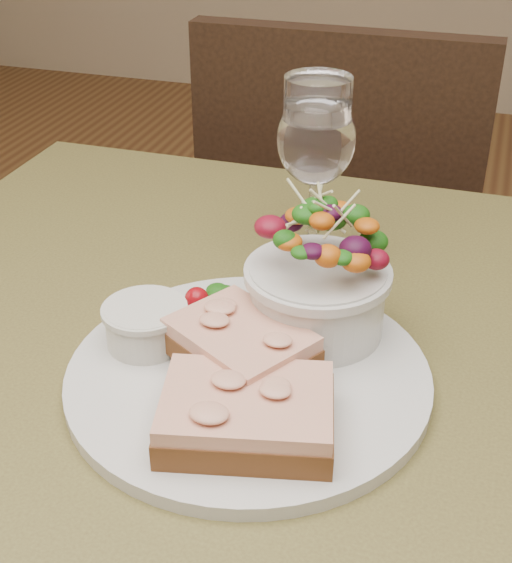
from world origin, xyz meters
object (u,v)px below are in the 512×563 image
(cafe_table, at_px, (238,444))
(sandwich_back, at_px, (240,344))
(wine_glass, at_px, (316,145))
(sandwich_front, at_px, (247,414))
(ramekin, at_px, (146,323))
(dinner_plate, at_px, (248,376))
(chair_far, at_px, (343,335))
(salad_bowl, at_px, (318,270))

(cafe_table, relative_size, sandwich_back, 5.99)
(cafe_table, xyz_separation_m, wine_glass, (0.02, 0.18, 0.22))
(sandwich_front, bearing_deg, sandwich_back, 99.09)
(sandwich_front, relative_size, sandwich_back, 1.05)
(ramekin, distance_m, wine_glass, 0.24)
(sandwich_front, bearing_deg, cafe_table, 99.92)
(dinner_plate, xyz_separation_m, sandwich_front, (0.02, -0.07, 0.02))
(cafe_table, relative_size, chair_far, 0.89)
(cafe_table, bearing_deg, dinner_plate, -56.92)
(dinner_plate, height_order, ramekin, ramekin)
(cafe_table, distance_m, wine_glass, 0.29)
(chair_far, bearing_deg, cafe_table, 92.32)
(sandwich_front, height_order, salad_bowl, salad_bowl)
(wine_glass, bearing_deg, salad_bowl, -74.91)
(chair_far, height_order, salad_bowl, chair_far)
(salad_bowl, bearing_deg, wine_glass, 105.09)
(sandwich_front, relative_size, ramekin, 2.12)
(dinner_plate, bearing_deg, wine_glass, 90.29)
(cafe_table, height_order, ramekin, ramekin)
(wine_glass, bearing_deg, cafe_table, -96.09)
(chair_far, xyz_separation_m, ramekin, (-0.04, -0.72, 0.49))
(dinner_plate, height_order, wine_glass, wine_glass)
(cafe_table, bearing_deg, wine_glass, 83.91)
(chair_far, distance_m, ramekin, 0.87)
(chair_far, xyz_separation_m, wine_glass, (0.05, -0.52, 0.58))
(ramekin, relative_size, salad_bowl, 0.52)
(dinner_plate, relative_size, wine_glass, 1.67)
(sandwich_front, xyz_separation_m, salad_bowl, (0.02, 0.14, 0.04))
(salad_bowl, bearing_deg, cafe_table, -145.27)
(ramekin, distance_m, salad_bowl, 0.15)
(cafe_table, bearing_deg, sandwich_back, -65.48)
(dinner_plate, relative_size, salad_bowl, 2.31)
(ramekin, bearing_deg, salad_bowl, 25.34)
(chair_far, distance_m, sandwich_front, 0.94)
(cafe_table, relative_size, salad_bowl, 6.30)
(sandwich_back, bearing_deg, dinner_plate, 21.25)
(chair_far, distance_m, dinner_plate, 0.87)
(sandwich_back, height_order, ramekin, sandwich_back)
(cafe_table, distance_m, chair_far, 0.79)
(salad_bowl, bearing_deg, sandwich_front, -96.54)
(sandwich_front, distance_m, ramekin, 0.14)
(sandwich_front, bearing_deg, chair_far, 82.47)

